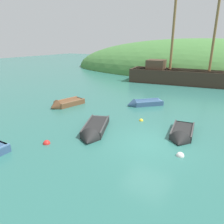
% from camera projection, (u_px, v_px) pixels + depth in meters
% --- Properties ---
extents(ground_plane, '(120.00, 120.00, 0.00)m').
position_uv_depth(ground_plane, '(149.00, 143.00, 11.14)').
color(ground_plane, '#2D6B60').
extents(shore_hill, '(46.73, 19.55, 10.95)m').
position_uv_depth(shore_hill, '(194.00, 72.00, 35.82)').
color(shore_hill, '#477F3D').
rests_on(shore_hill, ground).
extents(sailing_ship, '(16.52, 5.43, 11.72)m').
position_uv_depth(sailing_ship, '(185.00, 79.00, 26.36)').
color(sailing_ship, '#38281E').
rests_on(sailing_ship, ground).
extents(rowboat_far, '(1.68, 3.12, 1.07)m').
position_uv_depth(rowboat_far, '(65.00, 104.00, 17.38)').
color(rowboat_far, brown).
rests_on(rowboat_far, ground).
extents(rowboat_center, '(1.53, 3.11, 1.09)m').
position_uv_depth(rowboat_center, '(181.00, 135.00, 11.82)').
color(rowboat_center, black).
rests_on(rowboat_center, ground).
extents(rowboat_near_dock, '(2.47, 3.77, 1.11)m').
position_uv_depth(rowboat_near_dock, '(94.00, 131.00, 12.30)').
color(rowboat_near_dock, black).
rests_on(rowboat_near_dock, ground).
extents(rowboat_portside, '(2.79, 2.83, 0.95)m').
position_uv_depth(rowboat_portside, '(143.00, 104.00, 17.60)').
color(rowboat_portside, '#335175').
rests_on(rowboat_portside, ground).
extents(buoy_red, '(0.38, 0.38, 0.38)m').
position_uv_depth(buoy_red, '(47.00, 144.00, 11.08)').
color(buoy_red, red).
rests_on(buoy_red, ground).
extents(buoy_white, '(0.37, 0.37, 0.37)m').
position_uv_depth(buoy_white, '(180.00, 156.00, 9.90)').
color(buoy_white, white).
rests_on(buoy_white, ground).
extents(buoy_yellow, '(0.29, 0.29, 0.29)m').
position_uv_depth(buoy_yellow, '(141.00, 121.00, 14.24)').
color(buoy_yellow, yellow).
rests_on(buoy_yellow, ground).
extents(buoy_orange, '(0.38, 0.38, 0.38)m').
position_uv_depth(buoy_orange, '(73.00, 99.00, 19.50)').
color(buoy_orange, orange).
rests_on(buoy_orange, ground).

